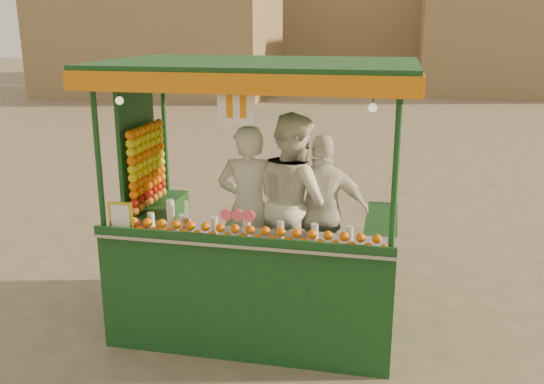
% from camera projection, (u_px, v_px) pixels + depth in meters
% --- Properties ---
extents(ground, '(90.00, 90.00, 0.00)m').
position_uv_depth(ground, '(242.00, 320.00, 6.43)').
color(ground, brown).
rests_on(ground, ground).
extents(building_left, '(10.00, 6.00, 6.00)m').
position_uv_depth(building_left, '(160.00, 26.00, 26.20)').
color(building_left, olive).
rests_on(building_left, ground).
extents(building_right, '(9.00, 6.00, 5.00)m').
position_uv_depth(building_right, '(522.00, 38.00, 26.93)').
color(building_right, olive).
rests_on(building_right, ground).
extents(building_center, '(14.00, 7.00, 7.00)m').
position_uv_depth(building_center, '(339.00, 17.00, 34.08)').
color(building_center, olive).
rests_on(building_center, ground).
extents(juice_cart, '(3.05, 1.98, 2.77)m').
position_uv_depth(juice_cart, '(250.00, 247.00, 6.08)').
color(juice_cart, '#103B17').
rests_on(juice_cart, ground).
extents(vendor_left, '(0.71, 0.51, 1.80)m').
position_uv_depth(vendor_left, '(249.00, 208.00, 6.28)').
color(vendor_left, white).
rests_on(vendor_left, ground).
extents(vendor_middle, '(1.15, 1.19, 1.92)m').
position_uv_depth(vendor_middle, '(293.00, 202.00, 6.28)').
color(vendor_middle, white).
rests_on(vendor_middle, ground).
extents(vendor_right, '(1.05, 0.58, 1.70)m').
position_uv_depth(vendor_right, '(323.00, 213.00, 6.29)').
color(vendor_right, white).
rests_on(vendor_right, ground).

